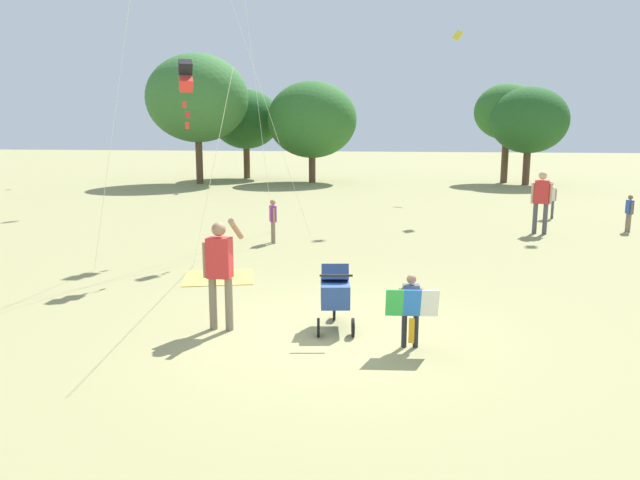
% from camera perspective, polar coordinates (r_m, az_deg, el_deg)
% --- Properties ---
extents(ground_plane, '(120.00, 120.00, 0.00)m').
position_cam_1_polar(ground_plane, '(9.48, 0.50, -8.66)').
color(ground_plane, '#938E5B').
extents(treeline_distant, '(34.72, 7.46, 6.65)m').
position_cam_1_polar(treeline_distant, '(32.82, 7.75, 11.90)').
color(treeline_distant, brown).
rests_on(treeline_distant, ground).
extents(child_with_butterfly_kite, '(0.74, 0.36, 1.07)m').
position_cam_1_polar(child_with_butterfly_kite, '(8.79, 8.43, -5.95)').
color(child_with_butterfly_kite, '#232328').
rests_on(child_with_butterfly_kite, ground).
extents(person_adult_flyer, '(0.57, 0.51, 1.76)m').
position_cam_1_polar(person_adult_flyer, '(9.50, -9.26, -2.35)').
color(person_adult_flyer, '#7F705B').
rests_on(person_adult_flyer, ground).
extents(stroller, '(0.60, 1.11, 1.03)m').
position_cam_1_polar(stroller, '(9.56, 1.40, -4.66)').
color(stroller, black).
rests_on(stroller, ground).
extents(kite_adult_black, '(2.28, 4.16, 4.48)m').
position_cam_1_polar(kite_adult_black, '(13.72, -12.32, 14.51)').
color(kite_adult_black, black).
rests_on(kite_adult_black, ground).
extents(person_red_shirt, '(0.40, 0.17, 1.23)m').
position_cam_1_polar(person_red_shirt, '(21.88, 20.57, 3.75)').
color(person_red_shirt, '#4C4C51').
rests_on(person_red_shirt, ground).
extents(person_sitting_far, '(0.56, 0.33, 1.80)m').
position_cam_1_polar(person_sitting_far, '(18.71, 19.84, 3.74)').
color(person_sitting_far, '#4C4C51').
rests_on(person_sitting_far, ground).
extents(person_couple_left, '(0.23, 0.35, 1.17)m').
position_cam_1_polar(person_couple_left, '(16.36, -4.38, 2.10)').
color(person_couple_left, '#7F705B').
rests_on(person_couple_left, ground).
extents(person_kid_running, '(0.16, 0.35, 1.09)m').
position_cam_1_polar(person_kid_running, '(20.14, 26.75, 2.48)').
color(person_kid_running, '#7F705B').
rests_on(person_kid_running, ground).
extents(picnic_blanket, '(1.69, 1.62, 0.02)m').
position_cam_1_polar(picnic_blanket, '(12.92, -9.39, -3.45)').
color(picnic_blanket, gold).
rests_on(picnic_blanket, ground).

